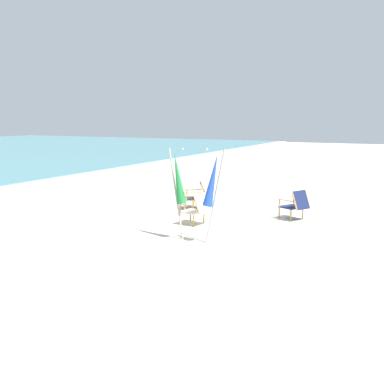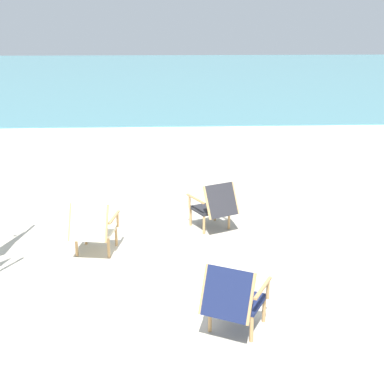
{
  "view_description": "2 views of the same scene",
  "coord_description": "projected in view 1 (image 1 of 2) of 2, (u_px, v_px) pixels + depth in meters",
  "views": [
    {
      "loc": [
        -11.22,
        -4.5,
        2.71
      ],
      "look_at": [
        0.07,
        1.24,
        0.63
      ],
      "focal_mm": 42.0,
      "sensor_mm": 36.0,
      "label": 1
    },
    {
      "loc": [
        -0.04,
        -6.58,
        3.17
      ],
      "look_at": [
        0.4,
        1.81,
        0.52
      ],
      "focal_mm": 50.0,
      "sensor_mm": 36.0,
      "label": 2
    }
  ],
  "objects": [
    {
      "name": "ground_plane",
      "position": [
        231.0,
        218.0,
        12.32
      ],
      "size": [
        80.0,
        80.0,
        0.0
      ],
      "primitive_type": "plane",
      "color": "beige"
    },
    {
      "name": "beach_chair_back_right",
      "position": [
        197.0,
        208.0,
        11.55
      ],
      "size": [
        0.68,
        0.78,
        0.81
      ],
      "color": "beige",
      "rests_on": "ground"
    },
    {
      "name": "umbrella_furled_blue",
      "position": [
        213.0,
        181.0,
        9.74
      ],
      "size": [
        0.52,
        0.45,
        2.09
      ],
      "color": "#B7B2A8",
      "rests_on": "ground"
    },
    {
      "name": "beach_chair_front_right",
      "position": [
        296.0,
        204.0,
        12.11
      ],
      "size": [
        0.83,
        0.88,
        0.81
      ],
      "color": "#19234C",
      "rests_on": "ground"
    },
    {
      "name": "beach_chair_far_center",
      "position": [
        197.0,
        195.0,
        13.53
      ],
      "size": [
        0.83,
        0.89,
        0.81
      ],
      "color": "#28282D",
      "rests_on": "ground"
    },
    {
      "name": "umbrella_furled_green",
      "position": [
        178.0,
        179.0,
        10.09
      ],
      "size": [
        0.4,
        0.6,
        2.07
      ],
      "color": "#B7B2A8",
      "rests_on": "ground"
    }
  ]
}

